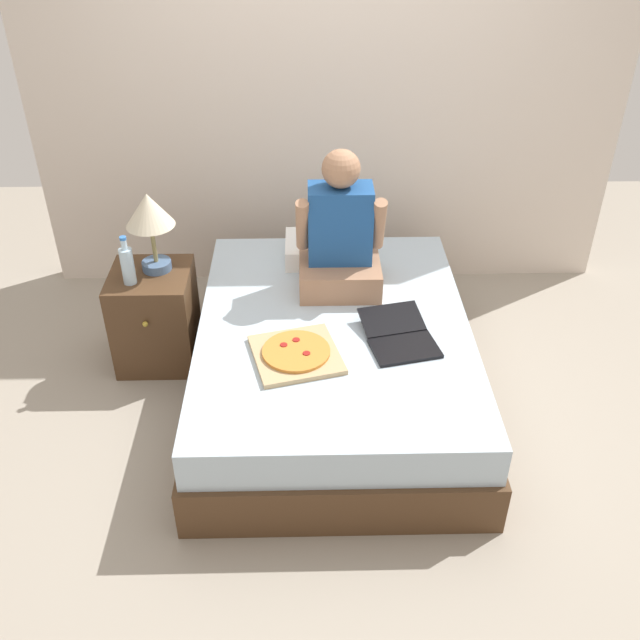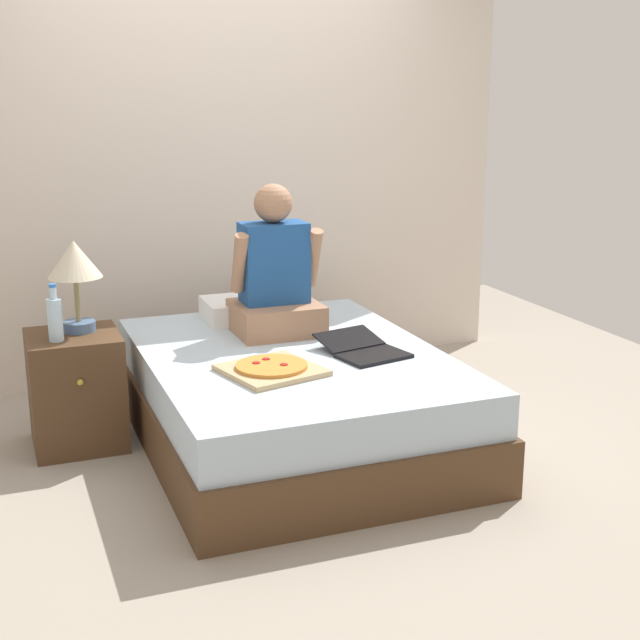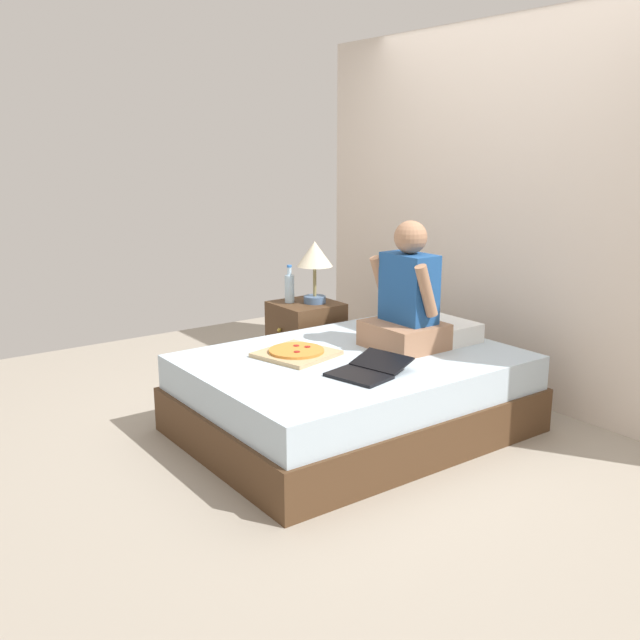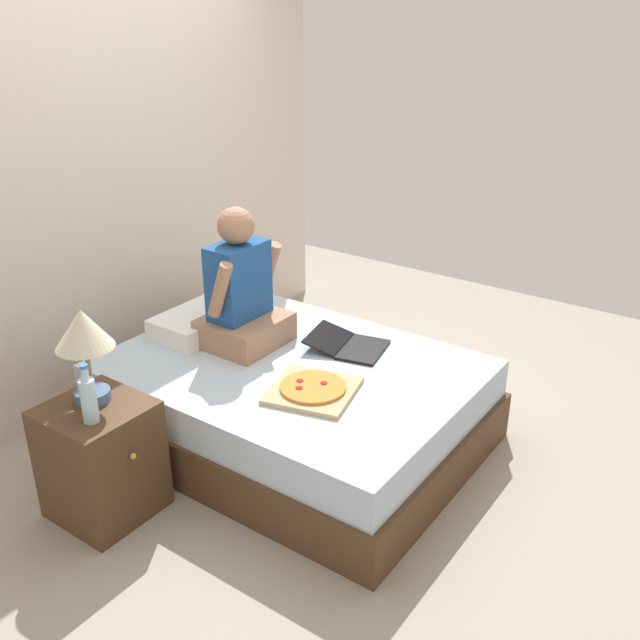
{
  "view_description": "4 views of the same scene",
  "coord_description": "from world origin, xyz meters",
  "px_view_note": "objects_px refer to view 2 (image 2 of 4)",
  "views": [
    {
      "loc": [
        -0.14,
        -3.0,
        2.57
      ],
      "look_at": [
        -0.08,
        -0.22,
        0.65
      ],
      "focal_mm": 40.0,
      "sensor_mm": 36.0,
      "label": 1
    },
    {
      "loc": [
        -1.37,
        -3.95,
        1.74
      ],
      "look_at": [
        0.06,
        -0.22,
        0.69
      ],
      "focal_mm": 50.0,
      "sensor_mm": 36.0,
      "label": 2
    },
    {
      "loc": [
        3.16,
        -2.54,
        1.69
      ],
      "look_at": [
        -0.09,
        -0.18,
        0.7
      ],
      "focal_mm": 40.0,
      "sensor_mm": 36.0,
      "label": 3
    },
    {
      "loc": [
        -2.66,
        -2.07,
        2.24
      ],
      "look_at": [
        0.05,
        -0.15,
        0.75
      ],
      "focal_mm": 40.0,
      "sensor_mm": 36.0,
      "label": 4
    }
  ],
  "objects_px": {
    "lamp_on_left_nightstand": "(75,266)",
    "pizza_box": "(271,369)",
    "laptop": "(365,350)",
    "nightstand_left": "(76,390)",
    "person_seated": "(275,279)",
    "bed": "(292,398)",
    "water_bottle": "(55,318)"
  },
  "relations": [
    {
      "from": "water_bottle",
      "to": "nightstand_left",
      "type": "bearing_deg",
      "value": 48.35
    },
    {
      "from": "bed",
      "to": "person_seated",
      "type": "distance_m",
      "value": 0.65
    },
    {
      "from": "lamp_on_left_nightstand",
      "to": "bed",
      "type": "bearing_deg",
      "value": -23.04
    },
    {
      "from": "bed",
      "to": "nightstand_left",
      "type": "bearing_deg",
      "value": 160.28
    },
    {
      "from": "nightstand_left",
      "to": "pizza_box",
      "type": "relative_size",
      "value": 1.17
    },
    {
      "from": "laptop",
      "to": "water_bottle",
      "type": "bearing_deg",
      "value": 162.8
    },
    {
      "from": "nightstand_left",
      "to": "person_seated",
      "type": "height_order",
      "value": "person_seated"
    },
    {
      "from": "laptop",
      "to": "lamp_on_left_nightstand",
      "type": "bearing_deg",
      "value": 155.89
    },
    {
      "from": "lamp_on_left_nightstand",
      "to": "nightstand_left",
      "type": "bearing_deg",
      "value": -128.63
    },
    {
      "from": "nightstand_left",
      "to": "laptop",
      "type": "bearing_deg",
      "value": -21.61
    },
    {
      "from": "nightstand_left",
      "to": "laptop",
      "type": "xyz_separation_m",
      "value": [
        1.32,
        -0.52,
        0.21
      ]
    },
    {
      "from": "nightstand_left",
      "to": "pizza_box",
      "type": "xyz_separation_m",
      "value": [
        0.81,
        -0.63,
        0.21
      ]
    },
    {
      "from": "water_bottle",
      "to": "lamp_on_left_nightstand",
      "type": "bearing_deg",
      "value": 49.4
    },
    {
      "from": "person_seated",
      "to": "pizza_box",
      "type": "bearing_deg",
      "value": -109.83
    },
    {
      "from": "bed",
      "to": "person_seated",
      "type": "xyz_separation_m",
      "value": [
        0.04,
        0.38,
        0.53
      ]
    },
    {
      "from": "bed",
      "to": "lamp_on_left_nightstand",
      "type": "height_order",
      "value": "lamp_on_left_nightstand"
    },
    {
      "from": "nightstand_left",
      "to": "bed",
      "type": "bearing_deg",
      "value": -19.72
    },
    {
      "from": "nightstand_left",
      "to": "water_bottle",
      "type": "distance_m",
      "value": 0.41
    },
    {
      "from": "bed",
      "to": "pizza_box",
      "type": "relative_size",
      "value": 3.95
    },
    {
      "from": "lamp_on_left_nightstand",
      "to": "laptop",
      "type": "distance_m",
      "value": 1.46
    },
    {
      "from": "nightstand_left",
      "to": "water_bottle",
      "type": "bearing_deg",
      "value": -131.65
    },
    {
      "from": "nightstand_left",
      "to": "person_seated",
      "type": "xyz_separation_m",
      "value": [
        1.05,
        0.02,
        0.48
      ]
    },
    {
      "from": "bed",
      "to": "nightstand_left",
      "type": "height_order",
      "value": "nightstand_left"
    },
    {
      "from": "lamp_on_left_nightstand",
      "to": "pizza_box",
      "type": "distance_m",
      "value": 1.11
    },
    {
      "from": "bed",
      "to": "lamp_on_left_nightstand",
      "type": "bearing_deg",
      "value": 156.96
    },
    {
      "from": "nightstand_left",
      "to": "water_bottle",
      "type": "height_order",
      "value": "water_bottle"
    },
    {
      "from": "lamp_on_left_nightstand",
      "to": "person_seated",
      "type": "distance_m",
      "value": 1.01
    },
    {
      "from": "lamp_on_left_nightstand",
      "to": "pizza_box",
      "type": "bearing_deg",
      "value": -41.69
    },
    {
      "from": "water_bottle",
      "to": "pizza_box",
      "type": "relative_size",
      "value": 0.57
    },
    {
      "from": "lamp_on_left_nightstand",
      "to": "laptop",
      "type": "relative_size",
      "value": 0.95
    },
    {
      "from": "bed",
      "to": "nightstand_left",
      "type": "xyz_separation_m",
      "value": [
        -1.0,
        0.36,
        0.05
      ]
    },
    {
      "from": "water_bottle",
      "to": "pizza_box",
      "type": "height_order",
      "value": "water_bottle"
    }
  ]
}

